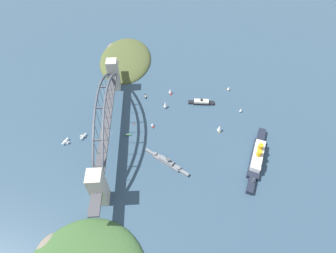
% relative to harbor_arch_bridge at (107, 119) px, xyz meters
% --- Properties ---
extents(ground_plane, '(1400.00, 1400.00, 0.00)m').
position_rel_harbor_arch_bridge_xyz_m(ground_plane, '(-0.00, 0.00, -28.13)').
color(ground_plane, '#334C60').
extents(harbor_arch_bridge, '(258.21, 15.41, 68.55)m').
position_rel_harbor_arch_bridge_xyz_m(harbor_arch_bridge, '(0.00, 0.00, 0.00)').
color(harbor_arch_bridge, beige).
rests_on(harbor_arch_bridge, ground).
extents(headland_west_shore, '(146.08, 92.63, 22.68)m').
position_rel_harbor_arch_bridge_xyz_m(headland_west_shore, '(-178.34, 9.82, -28.13)').
color(headland_west_shore, '#4C562D').
rests_on(headland_west_shore, ground).
extents(ocean_liner, '(95.19, 51.29, 20.96)m').
position_rel_harbor_arch_bridge_xyz_m(ocean_liner, '(55.08, 185.80, -21.99)').
color(ocean_liner, '#1E2333').
rests_on(ocean_liner, ground).
extents(naval_cruiser, '(43.84, 52.55, 16.65)m').
position_rel_harbor_arch_bridge_xyz_m(naval_cruiser, '(53.54, 73.76, -25.30)').
color(naval_cruiser, slate).
rests_on(naval_cruiser, ground).
extents(harbor_ferry_steamer, '(12.04, 39.96, 8.05)m').
position_rel_harbor_arch_bridge_xyz_m(harbor_ferry_steamer, '(-51.56, 132.70, -25.67)').
color(harbor_ferry_steamer, black).
rests_on(harbor_ferry_steamer, ground).
extents(seaplane_taxiing_near_bridge, '(11.41, 9.28, 5.04)m').
position_rel_harbor_arch_bridge_xyz_m(seaplane_taxiing_near_bridge, '(13.66, -57.67, -25.92)').
color(seaplane_taxiing_near_bridge, '#B7B7B2').
rests_on(seaplane_taxiing_near_bridge, ground).
extents(seaplane_second_in_formation, '(10.52, 8.41, 4.91)m').
position_rel_harbor_arch_bridge_xyz_m(seaplane_second_in_formation, '(5.80, -36.41, -26.06)').
color(seaplane_second_in_formation, '#B7B7B2').
rests_on(seaplane_second_in_formation, ground).
extents(small_boat_0, '(9.36, 5.92, 10.19)m').
position_rel_harbor_arch_bridge_xyz_m(small_boat_0, '(-78.07, 86.94, -23.46)').
color(small_boat_0, '#B2231E').
rests_on(small_boat_0, ground).
extents(small_boat_1, '(7.09, 4.18, 7.51)m').
position_rel_harbor_arch_bridge_xyz_m(small_boat_1, '(-30.03, 187.70, -24.63)').
color(small_boat_1, black).
rests_on(small_boat_1, ground).
extents(small_boat_2, '(7.45, 6.26, 7.17)m').
position_rel_harbor_arch_bridge_xyz_m(small_boat_2, '(-80.07, 180.70, -24.80)').
color(small_boat_2, brown).
rests_on(small_boat_2, ground).
extents(small_boat_3, '(7.64, 4.96, 7.32)m').
position_rel_harbor_arch_bridge_xyz_m(small_boat_3, '(-9.37, 57.47, -24.70)').
color(small_boat_3, '#B2231E').
rests_on(small_boat_3, ground).
extents(small_boat_4, '(11.58, 3.20, 2.26)m').
position_rel_harbor_arch_bridge_xyz_m(small_boat_4, '(-71.52, 47.58, -27.29)').
color(small_boat_4, black).
rests_on(small_boat_4, ground).
extents(small_boat_5, '(10.43, 8.00, 12.49)m').
position_rel_harbor_arch_bridge_xyz_m(small_boat_5, '(-46.57, 77.38, -22.33)').
color(small_boat_5, black).
rests_on(small_boat_5, ground).
extents(small_boat_6, '(10.89, 7.15, 12.70)m').
position_rel_harbor_arch_bridge_xyz_m(small_boat_6, '(5.20, 148.82, -22.30)').
color(small_boat_6, gold).
rests_on(small_boat_6, ground).
extents(small_boat_7, '(2.05, 10.63, 2.35)m').
position_rel_harbor_arch_bridge_xyz_m(small_boat_7, '(5.46, 23.33, -27.26)').
color(small_boat_7, '#2D6B3D').
rests_on(small_boat_7, ground).
extents(channel_marker_buoy, '(2.20, 2.20, 2.75)m').
position_rel_harbor_arch_bridge_xyz_m(channel_marker_buoy, '(-14.83, 31.37, -27.01)').
color(channel_marker_buoy, red).
rests_on(channel_marker_buoy, ground).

